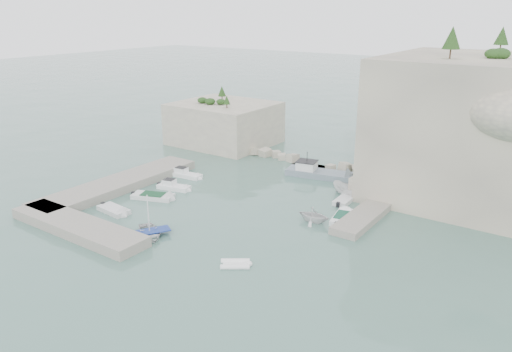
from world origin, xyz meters
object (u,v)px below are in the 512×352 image
Objects in this scene: tender_east_a at (313,222)px; tender_east_b at (342,220)px; rowboat at (150,236)px; motorboat_e at (114,212)px; inflatable_dinghy at (235,266)px; motorboat_b at (174,189)px; tender_east_c at (346,201)px; work_boat at (319,177)px; motorboat_a at (186,177)px; motorboat_c at (153,198)px; tender_east_d at (346,196)px.

tender_east_b is at bearing -47.84° from tender_east_a.
rowboat is at bearing 125.35° from tender_east_b.
motorboat_e is 19.25m from inflatable_dinghy.
motorboat_e is 1.00× the size of rowboat.
tender_east_c is (20.14, 9.02, 0.00)m from motorboat_b.
work_boat is (-7.12, 6.34, 0.00)m from tender_east_c.
motorboat_a reaches higher than motorboat_e.
rowboat is (7.55, -7.72, 0.00)m from motorboat_c.
tender_east_b is at bearing -135.13° from tender_east_d.
rowboat reaches higher than tender_east_c.
motorboat_b reaches higher than tender_east_c.
inflatable_dinghy is 0.29× the size of work_boat.
tender_east_a is 3.30m from tender_east_b.
tender_east_c is at bearing -5.30° from tender_east_a.
tender_east_a is (20.24, 10.80, 0.00)m from motorboat_e.
inflatable_dinghy is (21.03, -16.19, 0.00)m from motorboat_a.
motorboat_e is at bearing -116.02° from motorboat_c.
work_boat reaches higher than tender_east_b.
rowboat is 17.69m from tender_east_a.
inflatable_dinghy is 27.60m from work_boat.
motorboat_e is at bearing -104.85° from motorboat_b.
motorboat_c is 1.23× the size of rowboat.
tender_east_b is 1.09× the size of tender_east_d.
tender_east_b is (14.48, 15.20, 0.00)m from rowboat.
motorboat_b reaches higher than inflatable_dinghy.
motorboat_b reaches higher than rowboat.
tender_east_d reaches higher than inflatable_dinghy.
motorboat_c is (0.21, -3.90, 0.00)m from motorboat_b.
motorboat_a is at bearing 103.33° from motorboat_e.
motorboat_c is at bearing 90.78° from motorboat_e.
inflatable_dinghy is 0.57× the size of tender_east_c.
tender_east_d is at bearing 10.61° from tender_east_b.
motorboat_a is at bearing 77.40° from tender_east_a.
inflatable_dinghy is 0.59× the size of tender_east_b.
motorboat_c is 1.14× the size of tender_east_b.
tender_east_a is at bearing 125.02° from tender_east_b.
rowboat is 1.58× the size of inflatable_dinghy.
tender_east_b is (3.39, 15.18, 0.00)m from inflatable_dinghy.
tender_east_a is at bearing -13.21° from rowboat.
motorboat_b is 13.98m from rowboat.
work_boat is at bearing 66.63° from inflatable_dinghy.
motorboat_b is at bearing 71.99° from motorboat_c.
tender_east_c is at bearing 50.87° from inflatable_dinghy.
tender_east_c is (12.39, 20.65, 0.00)m from rowboat.
motorboat_c is 20.18m from inflatable_dinghy.
work_boat is at bearing 22.15° from tender_east_a.
motorboat_b is at bearing 64.08° from rowboat.
work_boat is (13.03, 15.37, 0.00)m from motorboat_b.
inflatable_dinghy is 0.64× the size of tender_east_d.
rowboat is 0.92× the size of tender_east_b.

